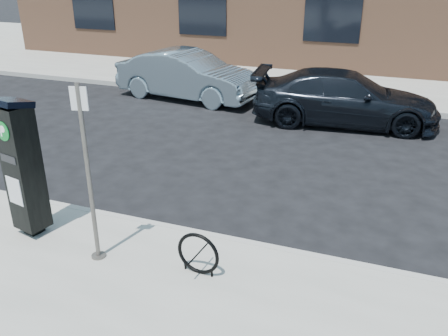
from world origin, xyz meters
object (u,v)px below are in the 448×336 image
at_px(parking_kiosk, 23,167).
at_px(car_dark, 345,98).
at_px(sign_pole, 89,177).
at_px(bike_rack, 198,254).
at_px(car_silver, 187,75).

bearing_deg(parking_kiosk, car_dark, 76.62).
xyz_separation_m(sign_pole, car_dark, (2.33, 7.70, -0.69)).
distance_m(parking_kiosk, bike_rack, 2.87).
xyz_separation_m(bike_rack, car_silver, (-3.97, 8.36, 0.29)).
bearing_deg(car_dark, bike_rack, 167.19).
bearing_deg(bike_rack, car_dark, 88.13).
bearing_deg(car_silver, bike_rack, -146.85).
bearing_deg(parking_kiosk, bike_rack, 11.06).
distance_m(parking_kiosk, car_dark, 8.34).
xyz_separation_m(parking_kiosk, car_dark, (3.63, 7.48, -0.55)).
xyz_separation_m(sign_pole, car_silver, (-2.51, 8.51, -0.65)).
relative_size(sign_pole, car_dark, 0.52).
bearing_deg(car_dark, sign_pole, 156.94).
height_order(parking_kiosk, car_dark, parking_kiosk).
distance_m(parking_kiosk, sign_pole, 1.33).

